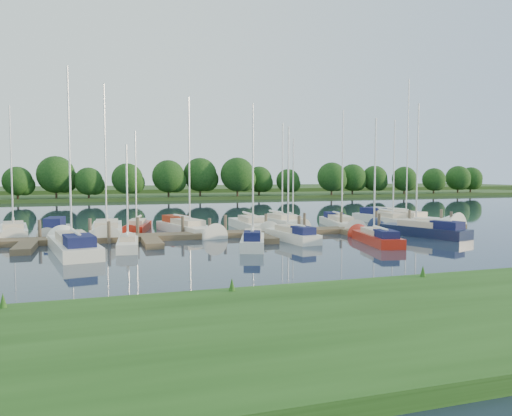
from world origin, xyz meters
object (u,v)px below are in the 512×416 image
object	(u,v)px
sailboat_n_0	(14,233)
sailboat_s_2	(253,242)
dock	(253,234)
sailboat_n_5	(252,227)
motorboat	(54,231)

from	to	relation	value
sailboat_n_0	sailboat_s_2	xyz separation A→B (m)	(16.18, -11.37, 0.06)
dock	sailboat_n_0	world-z (taller)	sailboat_n_0
dock	sailboat_n_5	distance (m)	4.86
dock	sailboat_n_0	distance (m)	18.87
sailboat_n_0	sailboat_n_5	world-z (taller)	sailboat_n_5
dock	sailboat_n_0	size ratio (longest dim) A/B	3.79
sailboat_n_0	sailboat_n_5	size ratio (longest dim) A/B	0.93
sailboat_n_0	motorboat	bearing A→B (deg)	165.68
motorboat	sailboat_n_5	distance (m)	16.23
motorboat	sailboat_s_2	world-z (taller)	sailboat_s_2
dock	sailboat_n_5	xyz separation A→B (m)	(1.35, 4.67, 0.08)
sailboat_n_0	sailboat_n_5	distance (m)	19.27
motorboat	sailboat_s_2	distance (m)	17.19
sailboat_n_0	sailboat_n_5	xyz separation A→B (m)	(19.22, -1.38, 0.01)
sailboat_n_5	dock	bearing A→B (deg)	74.20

